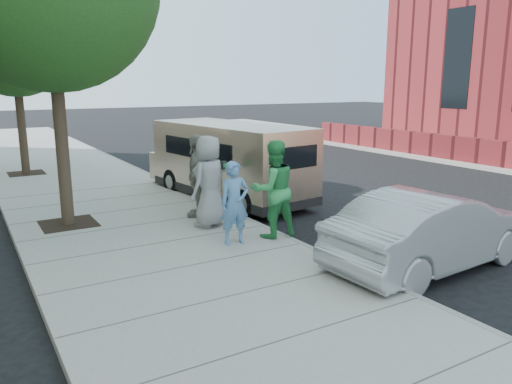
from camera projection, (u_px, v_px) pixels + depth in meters
ground at (205, 242)px, 10.56m from camera, size 120.00×120.00×0.00m
sidewalk at (160, 246)px, 10.05m from camera, size 5.00×60.00×0.15m
curb_face at (263, 229)px, 11.27m from camera, size 0.12×60.00×0.16m
church_wall at (506, 154)px, 18.87m from camera, size 0.30×22.00×1.00m
tree_far at (14, 35)px, 16.77m from camera, size 3.92×3.80×6.49m
parking_meter at (221, 176)px, 12.10m from camera, size 0.27×0.12×1.30m
van at (228, 160)px, 14.21m from camera, size 2.68×6.06×2.18m
sedan at (432, 230)px, 8.95m from camera, size 4.43×1.80×1.43m
person_officer at (235, 203)px, 9.84m from camera, size 0.64×0.46×1.66m
person_green_shirt at (273, 189)px, 10.25m from camera, size 1.05×0.86×2.02m
person_gray_shirt at (209, 181)px, 11.02m from camera, size 1.18×1.04×2.03m
person_striped_polo at (197, 176)px, 11.86m from camera, size 1.08×1.22×1.98m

